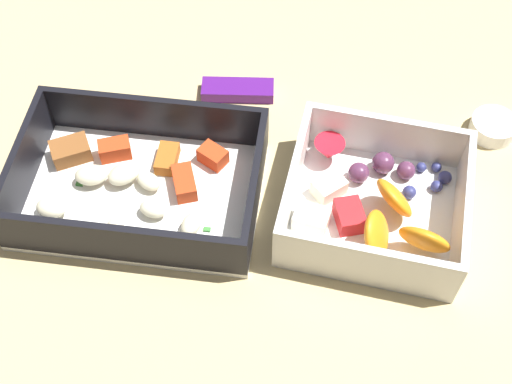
# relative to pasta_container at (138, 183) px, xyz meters

# --- Properties ---
(table_surface) EXTENTS (0.80, 0.80, 0.02)m
(table_surface) POSITION_rel_pasta_container_xyz_m (0.12, -0.01, -0.03)
(table_surface) COLOR tan
(table_surface) RESTS_ON ground
(pasta_container) EXTENTS (0.21, 0.14, 0.05)m
(pasta_container) POSITION_rel_pasta_container_xyz_m (0.00, 0.00, 0.00)
(pasta_container) COLOR white
(pasta_container) RESTS_ON table_surface
(fruit_bowl) EXTENTS (0.16, 0.15, 0.05)m
(fruit_bowl) POSITION_rel_pasta_container_xyz_m (0.20, 0.00, 0.00)
(fruit_bowl) COLOR white
(fruit_bowl) RESTS_ON table_surface
(candy_bar) EXTENTS (0.07, 0.03, 0.01)m
(candy_bar) POSITION_rel_pasta_container_xyz_m (0.07, 0.13, -0.01)
(candy_bar) COLOR #51197A
(candy_bar) RESTS_ON table_surface
(paper_cup_liner) EXTENTS (0.04, 0.04, 0.02)m
(paper_cup_liner) POSITION_rel_pasta_container_xyz_m (0.31, 0.11, -0.01)
(paper_cup_liner) COLOR white
(paper_cup_liner) RESTS_ON table_surface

